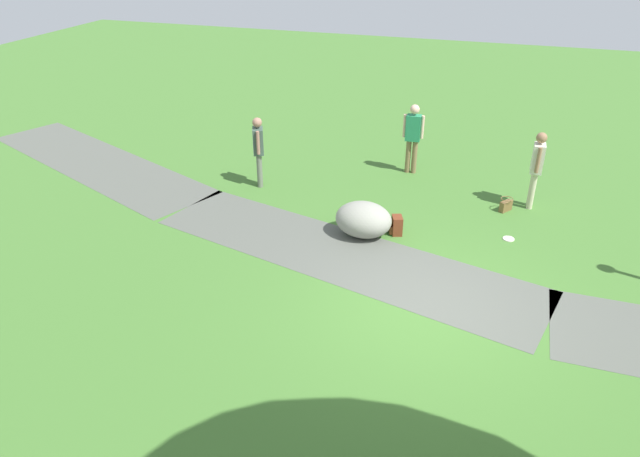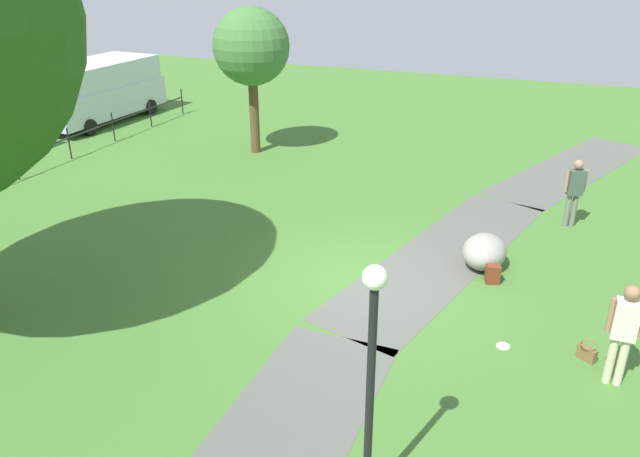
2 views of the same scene
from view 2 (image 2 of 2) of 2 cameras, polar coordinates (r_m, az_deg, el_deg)
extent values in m
plane|color=#42712E|center=(12.84, 3.91, -5.03)|extent=(48.00, 48.00, 0.00)
cube|color=#555850|center=(14.19, 11.39, -2.45)|extent=(8.24, 3.89, 0.01)
cube|color=#555850|center=(21.09, 22.27, 5.16)|extent=(8.13, 4.93, 0.01)
cylinder|color=brown|center=(20.98, -6.08, 10.48)|extent=(0.31, 0.31, 2.62)
sphere|color=#407338|center=(20.58, -6.36, 16.36)|extent=(2.46, 2.46, 2.46)
cylinder|color=black|center=(7.41, 4.60, -15.80)|extent=(0.10, 0.10, 3.03)
sphere|color=white|center=(6.47, 5.09, -4.53)|extent=(0.28, 0.28, 0.28)
ellipsoid|color=gray|center=(13.73, 14.93, -2.08)|extent=(1.22, 0.98, 0.73)
cylinder|color=beige|center=(10.90, 26.08, -10.97)|extent=(0.13, 0.13, 0.86)
cylinder|color=beige|center=(10.88, 25.24, -10.87)|extent=(0.13, 0.13, 0.86)
cube|color=beige|center=(10.50, 26.40, -7.54)|extent=(0.25, 0.36, 0.64)
cylinder|color=#906A4B|center=(10.46, 25.24, -7.22)|extent=(0.08, 0.08, 0.57)
sphere|color=#906A4B|center=(10.28, 26.88, -5.31)|extent=(0.23, 0.23, 0.23)
cylinder|color=slate|center=(16.49, 22.38, 1.58)|extent=(0.13, 0.13, 0.83)
cylinder|color=slate|center=(16.42, 21.87, 1.58)|extent=(0.13, 0.13, 0.83)
cube|color=#3D5347|center=(16.21, 22.53, 3.95)|extent=(0.36, 0.43, 0.63)
cylinder|color=#A2715E|center=(16.29, 23.25, 4.06)|extent=(0.08, 0.08, 0.56)
cylinder|color=#A2715E|center=(16.11, 21.83, 4.08)|extent=(0.08, 0.08, 0.56)
sphere|color=#A2715E|center=(16.07, 22.78, 5.47)|extent=(0.23, 0.23, 0.23)
cube|color=brown|center=(11.44, 23.39, -10.55)|extent=(0.28, 0.33, 0.24)
torus|color=brown|center=(11.34, 23.54, -9.80)|extent=(0.38, 0.38, 0.02)
cube|color=brown|center=(13.20, 15.66, -4.08)|extent=(0.29, 0.33, 0.40)
cube|color=brown|center=(13.35, 15.49, -4.12)|extent=(0.13, 0.20, 0.18)
cylinder|color=white|center=(11.35, 16.55, -10.37)|extent=(0.23, 0.23, 0.02)
cylinder|color=black|center=(20.46, -26.24, 5.44)|extent=(0.05, 0.05, 1.05)
cylinder|color=black|center=(21.92, -22.15, 7.29)|extent=(0.05, 0.05, 1.05)
cylinder|color=black|center=(23.49, -18.55, 8.88)|extent=(0.05, 0.05, 1.05)
cylinder|color=black|center=(25.15, -15.40, 10.23)|extent=(0.05, 0.05, 1.05)
cylinder|color=black|center=(26.89, -12.62, 11.38)|extent=(0.05, 0.05, 1.05)
cylinder|color=black|center=(23.10, -25.19, 6.99)|extent=(0.60, 0.17, 0.60)
cube|color=silver|center=(26.61, -20.01, 11.11)|extent=(5.81, 2.76, 1.10)
cube|color=silver|center=(26.42, -20.33, 13.21)|extent=(5.52, 2.62, 0.90)
cylinder|color=black|center=(28.82, -19.32, 11.00)|extent=(0.61, 0.19, 0.60)
cylinder|color=black|center=(27.20, -15.34, 10.76)|extent=(0.61, 0.19, 0.60)
cylinder|color=black|center=(26.43, -24.46, 9.08)|extent=(0.61, 0.19, 0.60)
cylinder|color=black|center=(24.64, -20.45, 8.75)|extent=(0.61, 0.19, 0.60)
camera|label=1|loc=(15.17, -29.71, 20.07)|focal=33.00mm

